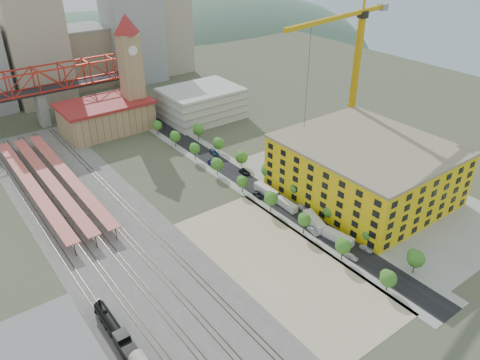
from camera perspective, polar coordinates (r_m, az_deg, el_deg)
ground at (r=150.51m, az=-1.77°, el=-3.47°), size 400.00×400.00×0.00m
ballast_strip at (r=150.69m, az=-17.02°, el=-4.87°), size 36.00×165.00×0.06m
dirt_lot at (r=128.61m, az=5.00°, el=-10.16°), size 28.00×67.00×0.06m
street_asphalt at (r=168.95m, az=-0.28°, el=0.53°), size 12.00×170.00×0.06m
sidewalk_west at (r=166.16m, az=-1.80°, el=-0.02°), size 3.00×170.00×0.04m
sidewalk_east at (r=171.88m, az=1.20°, el=1.06°), size 3.00×170.00×0.04m
construction_pad at (r=165.50m, az=15.20°, el=-1.28°), size 50.00×90.00×0.06m
rail_tracks at (r=150.21m, az=-17.66°, el=-5.05°), size 26.56×160.00×0.18m
platform_canopies at (r=170.79m, az=-22.16°, el=0.01°), size 16.00×80.00×4.12m
station_hall at (r=211.33m, az=-16.00°, el=7.50°), size 38.00×24.00×13.10m
clock_tower at (r=207.36m, az=-13.26°, el=13.89°), size 12.00×12.00×52.00m
parking_garage at (r=217.85m, az=-4.74°, el=9.31°), size 34.00×26.00×14.00m
truss_bridge at (r=223.10m, az=-23.54°, el=10.68°), size 94.00×9.60×25.60m
construction_building at (r=158.90m, az=14.95°, el=1.30°), size 44.60×50.60×18.80m
street_trees at (r=162.09m, az=1.83°, el=-0.85°), size 15.40×124.40×8.00m
skyline at (r=265.26m, az=-19.13°, el=15.10°), size 133.00×46.00×60.00m
distant_hills at (r=414.91m, az=-17.49°, el=5.20°), size 647.00×264.00×227.00m
locomotive at (r=111.63m, az=-14.88°, el=-17.43°), size 2.91×22.44×5.61m
tower_crane at (r=175.78m, az=13.51°, el=14.45°), size 57.95×11.98×62.41m
site_trailer_a at (r=138.37m, az=11.90°, el=-6.86°), size 3.89×9.66×2.57m
site_trailer_b at (r=143.45m, az=9.07°, el=-5.04°), size 5.58×10.68×2.83m
site_trailer_c at (r=150.93m, az=5.71°, el=-2.98°), size 2.64×8.76×2.37m
site_trailer_d at (r=157.49m, az=3.17°, el=-1.29°), size 2.64×9.92×2.71m
car_0 at (r=133.04m, az=13.44°, el=-9.07°), size 2.11×4.28×1.40m
car_1 at (r=140.55m, az=8.94°, el=-6.18°), size 2.15×4.66×1.48m
car_2 at (r=156.41m, az=2.24°, el=-1.80°), size 2.64×4.90×1.31m
car_3 at (r=175.74m, az=-3.38°, el=1.96°), size 2.63×5.41×1.52m
car_4 at (r=136.90m, az=15.15°, el=-8.08°), size 2.03×4.26×1.41m
car_5 at (r=150.77m, az=7.48°, el=-3.35°), size 1.83×4.44×1.43m
car_6 at (r=170.04m, az=0.58°, el=0.99°), size 2.52×5.16×1.41m
car_7 at (r=184.46m, az=-3.17°, el=3.36°), size 2.26×5.12×1.46m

